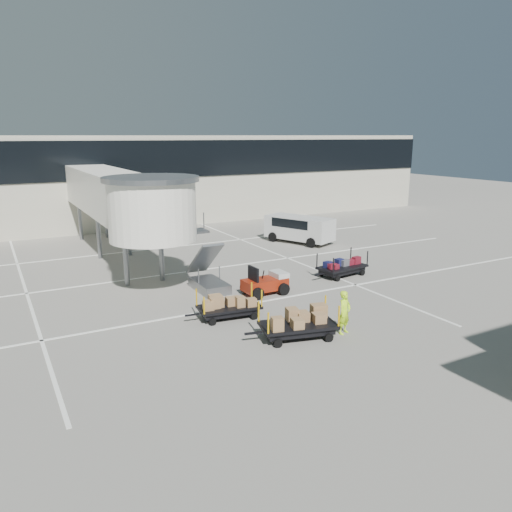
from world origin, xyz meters
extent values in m
plane|color=gray|center=(0.00, 0.00, 0.00)|extent=(140.00, 140.00, 0.00)
cube|color=white|center=(0.00, 2.00, 0.01)|extent=(40.00, 0.15, 0.02)
cube|color=white|center=(0.00, 9.00, 0.01)|extent=(40.00, 0.15, 0.02)
cube|color=white|center=(0.00, 16.00, 0.01)|extent=(40.00, 0.15, 0.02)
cube|color=white|center=(6.00, 10.00, 0.01)|extent=(0.15, 30.00, 0.02)
cube|color=white|center=(-10.00, 10.00, 0.01)|extent=(0.15, 30.00, 0.02)
cube|color=beige|center=(0.00, 30.00, 4.00)|extent=(64.00, 12.00, 8.00)
cube|color=black|center=(0.00, 23.95, 6.00)|extent=(64.00, 0.12, 3.20)
cube|color=white|center=(-4.00, 15.00, 4.30)|extent=(3.00, 18.00, 2.80)
cylinder|color=white|center=(-4.00, 6.00, 4.30)|extent=(4.40, 4.40, 3.00)
cylinder|color=gray|center=(-4.00, 6.00, 5.90)|extent=(4.80, 4.80, 0.25)
cylinder|color=gray|center=(-5.00, 8.00, 1.45)|extent=(0.28, 0.28, 2.90)
cylinder|color=gray|center=(-3.00, 8.00, 1.45)|extent=(0.28, 0.28, 2.90)
cylinder|color=gray|center=(-5.00, 15.00, 1.45)|extent=(0.28, 0.28, 2.90)
cylinder|color=gray|center=(-3.00, 15.00, 1.45)|extent=(0.28, 0.28, 2.90)
cylinder|color=gray|center=(-5.00, 22.00, 1.45)|extent=(0.28, 0.28, 2.90)
cylinder|color=gray|center=(-3.00, 22.00, 1.45)|extent=(0.28, 0.28, 2.90)
cube|color=gray|center=(-1.40, 5.00, 0.25)|extent=(1.40, 2.60, 0.50)
cube|color=gray|center=(-1.40, 5.60, 1.60)|extent=(1.20, 2.60, 2.06)
cube|color=gray|center=(-1.40, 7.00, 2.85)|extent=(1.40, 1.20, 0.12)
cube|color=maroon|center=(0.85, 3.02, 0.53)|extent=(2.33, 1.15, 0.58)
cube|color=silver|center=(1.72, 3.04, 0.91)|extent=(0.70, 1.07, 0.34)
cube|color=black|center=(0.18, 3.01, 1.11)|extent=(0.14, 0.96, 0.87)
cylinder|color=black|center=(0.10, 2.38, 0.31)|extent=(0.62, 0.25, 0.62)
cylinder|color=black|center=(0.07, 3.63, 0.31)|extent=(0.62, 0.25, 0.62)
cylinder|color=black|center=(1.64, 2.41, 0.31)|extent=(0.62, 0.25, 0.62)
cylinder|color=black|center=(1.61, 3.66, 0.31)|extent=(0.62, 0.25, 0.62)
cube|color=black|center=(6.52, 3.84, 0.54)|extent=(3.10, 1.85, 0.12)
cube|color=black|center=(6.52, 3.84, 0.36)|extent=(2.78, 1.59, 0.24)
cube|color=black|center=(4.73, 3.60, 0.39)|extent=(0.69, 0.17, 0.08)
cylinder|color=black|center=(5.59, 3.05, 0.17)|extent=(0.35, 0.18, 0.33)
cylinder|color=black|center=(5.41, 4.36, 0.17)|extent=(0.35, 0.18, 0.33)
cylinder|color=black|center=(7.62, 3.33, 0.17)|extent=(0.35, 0.18, 0.33)
cylinder|color=black|center=(7.44, 4.63, 0.17)|extent=(0.35, 0.18, 0.33)
cylinder|color=black|center=(5.22, 3.00, 0.97)|extent=(0.07, 0.07, 0.88)
cylinder|color=black|center=(5.04, 4.30, 0.97)|extent=(0.07, 0.07, 0.88)
cylinder|color=black|center=(8.00, 3.38, 0.97)|extent=(0.07, 0.07, 0.88)
cylinder|color=black|center=(7.82, 4.69, 0.97)|extent=(0.07, 0.07, 0.88)
cube|color=maroon|center=(7.25, 4.43, 0.74)|extent=(0.51, 0.33, 0.29)
cube|color=maroon|center=(5.74, 3.52, 0.77)|extent=(0.46, 0.43, 0.36)
cube|color=#535359|center=(6.85, 4.30, 0.78)|extent=(0.38, 0.31, 0.37)
cube|color=#535359|center=(6.38, 3.75, 0.76)|extent=(0.50, 0.33, 0.34)
cube|color=maroon|center=(5.97, 3.65, 0.76)|extent=(0.54, 0.42, 0.33)
cube|color=#171948|center=(6.13, 3.91, 0.75)|extent=(0.50, 0.42, 0.32)
cube|color=olive|center=(6.04, 4.26, 0.77)|extent=(0.56, 0.39, 0.34)
cube|color=olive|center=(6.62, 4.02, 0.75)|extent=(0.46, 0.41, 0.30)
cube|color=#535359|center=(7.43, 3.88, 0.81)|extent=(0.48, 0.43, 0.44)
cube|color=olive|center=(7.07, 3.83, 0.76)|extent=(0.54, 0.40, 0.34)
cube|color=black|center=(-0.82, -2.65, 0.56)|extent=(3.31, 2.18, 0.12)
cube|color=black|center=(-0.82, -2.65, 0.38)|extent=(2.96, 1.89, 0.25)
cube|color=black|center=(-2.64, -2.21, 0.41)|extent=(0.71, 0.24, 0.08)
cylinder|color=black|center=(-2.01, -3.07, 0.17)|extent=(0.37, 0.22, 0.34)
cylinder|color=black|center=(-1.69, -1.74, 0.17)|extent=(0.37, 0.22, 0.34)
cylinder|color=black|center=(0.06, -3.56, 0.17)|extent=(0.37, 0.22, 0.34)
cylinder|color=black|center=(0.38, -2.23, 0.17)|extent=(0.37, 0.22, 0.34)
cylinder|color=#E5AA0C|center=(-2.39, -2.98, 1.01)|extent=(0.07, 0.07, 0.91)
cylinder|color=#E5AA0C|center=(-2.08, -1.65, 1.01)|extent=(0.07, 0.07, 0.91)
cylinder|color=#E5AA0C|center=(0.45, -3.65, 1.01)|extent=(0.07, 0.07, 0.91)
cylinder|color=#E5AA0C|center=(0.76, -2.32, 1.01)|extent=(0.07, 0.07, 0.91)
cube|color=#A2754E|center=(-0.53, -2.97, 0.82)|extent=(0.69, 0.54, 0.39)
cube|color=#A2754E|center=(-1.60, -2.56, 0.89)|extent=(0.67, 0.63, 0.55)
cube|color=#A2754E|center=(-1.82, -2.07, 0.85)|extent=(0.53, 0.55, 0.45)
cube|color=#A2754E|center=(-0.44, -2.24, 0.84)|extent=(0.61, 0.55, 0.44)
cube|color=#A2754E|center=(0.08, -2.87, 0.88)|extent=(0.58, 0.48, 0.52)
cube|color=#A2754E|center=(-0.72, -3.02, 0.85)|extent=(0.73, 0.60, 0.46)
cube|color=black|center=(-2.26, 0.77, 0.51)|extent=(2.91, 1.71, 0.11)
cube|color=black|center=(-2.26, 0.77, 0.34)|extent=(2.61, 1.47, 0.23)
cube|color=black|center=(-3.96, 0.98, 0.37)|extent=(0.65, 0.15, 0.07)
cylinder|color=black|center=(-3.30, 0.27, 0.16)|extent=(0.33, 0.17, 0.31)
cylinder|color=black|center=(-3.15, 1.50, 0.16)|extent=(0.33, 0.17, 0.31)
cylinder|color=black|center=(-1.38, 0.03, 0.16)|extent=(0.33, 0.17, 0.31)
cylinder|color=black|center=(-1.23, 1.27, 0.16)|extent=(0.33, 0.17, 0.31)
cylinder|color=#E5AA0C|center=(-3.66, 0.31, 0.92)|extent=(0.06, 0.06, 0.83)
cylinder|color=#E5AA0C|center=(-3.50, 1.55, 0.92)|extent=(0.06, 0.06, 0.83)
cylinder|color=#E5AA0C|center=(-1.02, -0.01, 0.92)|extent=(0.06, 0.06, 0.83)
cylinder|color=#E5AA0C|center=(-0.87, 1.22, 0.92)|extent=(0.06, 0.06, 0.83)
cube|color=#A2754E|center=(-2.86, 1.27, 0.73)|extent=(0.64, 0.48, 0.33)
cube|color=#A2754E|center=(-1.58, 0.90, 0.75)|extent=(0.62, 0.43, 0.38)
cube|color=#A2754E|center=(-2.93, 0.72, 0.73)|extent=(0.64, 0.55, 0.34)
cube|color=#A2754E|center=(-2.10, 0.97, 0.80)|extent=(0.59, 0.44, 0.47)
cube|color=#A2754E|center=(-2.05, 1.03, 0.80)|extent=(0.64, 0.49, 0.48)
cube|color=#A2754E|center=(-2.92, 1.04, 0.81)|extent=(0.45, 0.52, 0.50)
cube|color=#A2754E|center=(-2.61, 0.41, 0.74)|extent=(0.61, 0.54, 0.35)
cube|color=#A2754E|center=(-2.35, 0.64, 0.73)|extent=(0.46, 0.53, 0.33)
imported|color=#BFFF1A|center=(1.14, -3.14, 0.92)|extent=(0.77, 0.63, 1.83)
cube|color=silver|center=(9.52, 12.94, 1.14)|extent=(4.00, 5.60, 1.68)
cube|color=silver|center=(8.60, 15.07, 0.81)|extent=(2.07, 1.34, 0.97)
cube|color=black|center=(9.43, 13.14, 1.57)|extent=(3.24, 3.83, 0.67)
cylinder|color=black|center=(9.26, 10.94, 0.37)|extent=(0.53, 0.78, 0.74)
cylinder|color=black|center=(11.15, 11.76, 0.37)|extent=(0.53, 0.78, 0.74)
cylinder|color=black|center=(7.89, 14.12, 0.37)|extent=(0.53, 0.78, 0.74)
cylinder|color=black|center=(9.78, 14.94, 0.37)|extent=(0.53, 0.78, 0.74)
camera|label=1|loc=(-11.35, -18.43, 8.01)|focal=35.00mm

